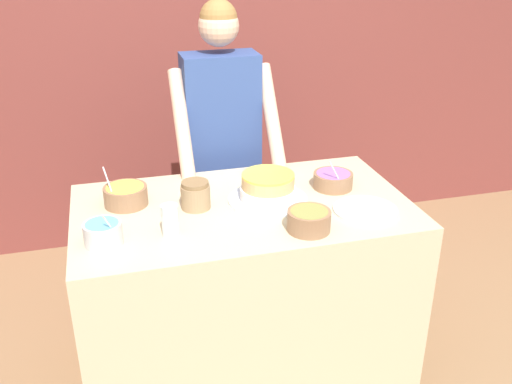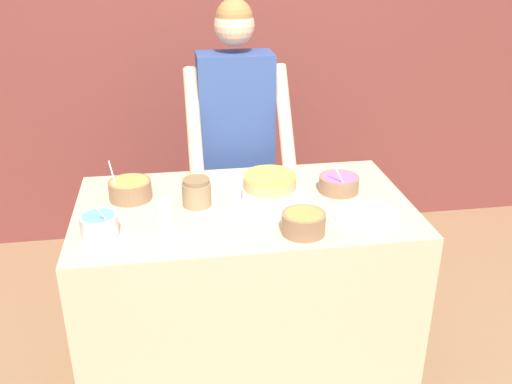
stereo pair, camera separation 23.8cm
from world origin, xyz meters
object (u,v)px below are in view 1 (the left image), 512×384
Objects in this scene: frosting_bowl_blue at (103,233)px; frosting_bowl_yellow at (126,195)px; drinking_glass at (170,220)px; frosting_bowl_purple at (333,180)px; frosting_bowl_olive at (309,220)px; person_baker at (222,130)px; stoneware_jar at (196,195)px; ceramic_plate at (365,210)px; cake at (268,189)px.

frosting_bowl_blue is 0.34m from frosting_bowl_yellow.
frosting_bowl_yellow reaches higher than drinking_glass.
frosting_bowl_olive is at bearing -124.74° from frosting_bowl_purple.
person_baker is 9.29× the size of frosting_bowl_purple.
frosting_bowl_purple is 1.18× the size of frosting_bowl_blue.
frosting_bowl_yellow is (0.10, 0.32, -0.00)m from frosting_bowl_blue.
frosting_bowl_yellow is (-0.53, -0.51, -0.08)m from person_baker.
stoneware_jar is (-0.39, 0.31, 0.01)m from frosting_bowl_olive.
ceramic_plate is at bearing -17.92° from stoneware_jar.
person_baker is 0.95m from ceramic_plate.
frosting_bowl_yellow is (-0.68, 0.42, 0.00)m from frosting_bowl_olive.
frosting_bowl_purple reaches higher than drinking_glass.
ceramic_plate is (0.43, -0.84, -0.12)m from person_baker.
ceramic_plate is (0.29, 0.09, -0.04)m from frosting_bowl_olive.
drinking_glass is (-0.45, -0.20, 0.01)m from cake.
stoneware_jar is (-0.68, 0.22, 0.05)m from ceramic_plate.
cake is at bearing 16.15° from frosting_bowl_blue.
cake is 0.49m from drinking_glass.
frosting_bowl_yellow reaches higher than frosting_bowl_olive.
drinking_glass is (-0.53, 0.10, 0.02)m from frosting_bowl_olive.
person_baker is 0.74m from frosting_bowl_yellow.
ceramic_plate is 0.72m from stoneware_jar.
drinking_glass is 1.03× the size of stoneware_jar.
frosting_bowl_yellow reaches higher than stoneware_jar.
frosting_bowl_blue is (-0.78, 0.10, 0.00)m from frosting_bowl_olive.
cake is 0.31m from stoneware_jar.
stoneware_jar is (0.13, 0.21, -0.00)m from drinking_glass.
drinking_glass is 0.47× the size of ceramic_plate.
frosting_bowl_purple is at bearing -55.98° from person_baker.
person_baker is 13.07× the size of drinking_glass.
cake is 0.31m from frosting_bowl_olive.
frosting_bowl_purple is 0.67× the size of ceramic_plate.
drinking_glass is (-0.38, -0.83, -0.06)m from person_baker.
frosting_bowl_purple is 0.64m from stoneware_jar.
person_baker is 8.98× the size of frosting_bowl_yellow.
frosting_bowl_purple is at bearing 14.09° from frosting_bowl_blue.
cake is 0.42m from ceramic_plate.
person_baker is at bearing 98.85° from frosting_bowl_olive.
cake is (0.07, -0.63, -0.07)m from person_baker.
frosting_bowl_blue is at bearing -107.53° from frosting_bowl_yellow.
frosting_bowl_yellow is 1.50× the size of stoneware_jar.
frosting_bowl_yellow is at bearing -135.86° from person_baker.
frosting_bowl_olive is 0.64× the size of ceramic_plate.
frosting_bowl_purple is at bearing 18.24° from drinking_glass.
frosting_bowl_olive is 0.80m from frosting_bowl_yellow.
ceramic_plate is at bearing -62.84° from person_baker.
cake is 2.02× the size of frosting_bowl_olive.
frosting_bowl_yellow is (-0.92, 0.07, 0.01)m from frosting_bowl_purple.
frosting_bowl_olive is at bearing -75.30° from cake.
frosting_bowl_blue is 0.44m from stoneware_jar.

